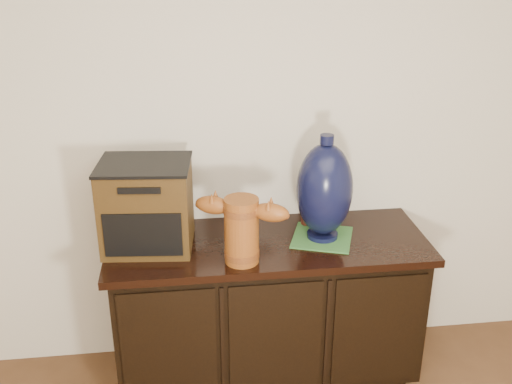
{
  "coord_description": "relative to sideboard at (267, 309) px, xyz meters",
  "views": [
    {
      "loc": [
        -0.36,
        -0.17,
        2.03
      ],
      "look_at": [
        -0.06,
        2.18,
        1.02
      ],
      "focal_mm": 42.0,
      "sensor_mm": 36.0,
      "label": 1
    }
  ],
  "objects": [
    {
      "name": "sideboard",
      "position": [
        0.0,
        0.0,
        0.0
      ],
      "size": [
        1.46,
        0.56,
        0.75
      ],
      "color": "black",
      "rests_on": "ground"
    },
    {
      "name": "terracotta_vessel",
      "position": [
        -0.14,
        -0.17,
        0.53
      ],
      "size": [
        0.4,
        0.23,
        0.29
      ],
      "rotation": [
        0.0,
        0.0,
        -0.42
      ],
      "color": "brown",
      "rests_on": "sideboard"
    },
    {
      "name": "tv_radio",
      "position": [
        -0.53,
        0.02,
        0.57
      ],
      "size": [
        0.42,
        0.35,
        0.39
      ],
      "rotation": [
        0.0,
        0.0,
        -0.1
      ],
      "color": "#3A260E",
      "rests_on": "sideboard"
    },
    {
      "name": "green_mat",
      "position": [
        0.25,
        -0.0,
        0.37
      ],
      "size": [
        0.34,
        0.34,
        0.01
      ],
      "primitive_type": "cube",
      "rotation": [
        0.0,
        0.0,
        -0.34
      ],
      "color": "#346B30",
      "rests_on": "sideboard"
    },
    {
      "name": "lamp_base",
      "position": [
        0.25,
        -0.0,
        0.61
      ],
      "size": [
        0.32,
        0.32,
        0.49
      ],
      "rotation": [
        0.0,
        0.0,
        -0.34
      ],
      "color": "black",
      "rests_on": "green_mat"
    },
    {
      "name": "spray_can",
      "position": [
        0.21,
        0.14,
        0.46
      ],
      "size": [
        0.06,
        0.06,
        0.18
      ],
      "color": "#51190D",
      "rests_on": "sideboard"
    }
  ]
}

